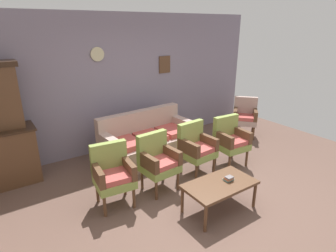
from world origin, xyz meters
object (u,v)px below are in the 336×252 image
object	(u,v)px
armchair_by_doorway	(230,139)
coffee_table	(220,186)
floral_couch	(148,142)
armchair_near_couch_end	(158,160)
armchair_near_cabinet	(113,173)
book_stack_on_table	(229,179)
armchair_row_middle	(196,146)
floor_vase_by_wall	(237,113)
wingback_chair_by_fireplace	(245,115)

from	to	relation	value
armchair_by_doorway	coffee_table	xyz separation A→B (m)	(-1.14, -0.91, -0.12)
floral_couch	armchair_near_couch_end	bearing A→B (deg)	-112.42
armchair_near_cabinet	coffee_table	world-z (taller)	armchair_near_cabinet
floral_couch	book_stack_on_table	world-z (taller)	floral_couch
armchair_row_middle	coffee_table	bearing A→B (deg)	-112.04
armchair_near_cabinet	armchair_near_couch_end	distance (m)	0.74
armchair_by_doorway	coffee_table	distance (m)	1.47
armchair_near_couch_end	armchair_near_cabinet	bearing A→B (deg)	178.62
book_stack_on_table	floor_vase_by_wall	world-z (taller)	floor_vase_by_wall
armchair_by_doorway	wingback_chair_by_fireplace	distance (m)	1.55
coffee_table	book_stack_on_table	distance (m)	0.17
armchair_near_cabinet	armchair_by_doorway	distance (m)	2.29
armchair_near_cabinet	book_stack_on_table	bearing A→B (deg)	-37.01
armchair_near_cabinet	floor_vase_by_wall	size ratio (longest dim) A/B	1.43
book_stack_on_table	armchair_near_couch_end	bearing A→B (deg)	120.18
floral_couch	armchair_near_cabinet	distance (m)	1.55
armchair_near_couch_end	coffee_table	bearing A→B (deg)	-66.65
armchair_row_middle	armchair_by_doorway	bearing A→B (deg)	-7.20
coffee_table	book_stack_on_table	xyz separation A→B (m)	(0.15, -0.01, 0.07)
armchair_by_doorway	armchair_near_cabinet	bearing A→B (deg)	178.68
coffee_table	armchair_row_middle	bearing A→B (deg)	67.96
armchair_near_cabinet	book_stack_on_table	size ratio (longest dim) A/B	6.74
armchair_by_doorway	floor_vase_by_wall	bearing A→B (deg)	39.35
armchair_row_middle	coffee_table	world-z (taller)	armchair_row_middle
floral_couch	armchair_near_cabinet	size ratio (longest dim) A/B	2.07
floral_couch	armchair_near_couch_end	size ratio (longest dim) A/B	2.07
armchair_row_middle	wingback_chair_by_fireplace	xyz separation A→B (m)	(2.05, 0.72, 0.00)
armchair_near_cabinet	wingback_chair_by_fireplace	world-z (taller)	same
armchair_near_couch_end	coffee_table	distance (m)	1.04
floral_couch	armchair_row_middle	distance (m)	1.06
coffee_table	book_stack_on_table	size ratio (longest dim) A/B	7.48
armchair_by_doorway	floor_vase_by_wall	world-z (taller)	armchair_by_doorway
armchair_near_couch_end	floor_vase_by_wall	distance (m)	3.60
floral_couch	armchair_by_doorway	size ratio (longest dim) A/B	2.07
coffee_table	armchair_by_doorway	bearing A→B (deg)	38.58
book_stack_on_table	armchair_by_doorway	bearing A→B (deg)	43.02
wingback_chair_by_fireplace	coffee_table	distance (m)	3.01
armchair_by_doorway	coffee_table	world-z (taller)	armchair_by_doorway
armchair_row_middle	armchair_by_doorway	distance (m)	0.74
wingback_chair_by_fireplace	coffee_table	size ratio (longest dim) A/B	0.90
armchair_near_cabinet	coffee_table	xyz separation A→B (m)	(1.15, -0.96, -0.12)
coffee_table	floor_vase_by_wall	bearing A→B (deg)	39.05
floor_vase_by_wall	floral_couch	bearing A→B (deg)	-172.44
floral_couch	book_stack_on_table	size ratio (longest dim) A/B	13.91
floor_vase_by_wall	armchair_by_doorway	bearing A→B (deg)	-140.65
wingback_chair_by_fireplace	armchair_by_doorway	bearing A→B (deg)	-148.26
floral_couch	floor_vase_by_wall	world-z (taller)	floral_couch
floral_couch	armchair_near_cabinet	xyz separation A→B (m)	(-1.16, -1.01, 0.17)
armchair_row_middle	book_stack_on_table	size ratio (longest dim) A/B	6.74
armchair_near_cabinet	armchair_by_doorway	bearing A→B (deg)	-1.32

